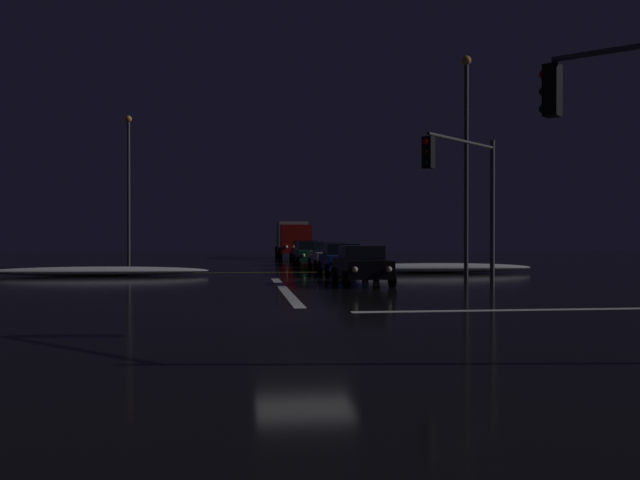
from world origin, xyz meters
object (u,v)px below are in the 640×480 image
sedan_black (362,265)px  sedan_blue (341,259)px  sedan_white (329,256)px  sedan_green (310,253)px  box_truck (293,238)px  streetlamp_left_far (129,180)px  sedan_red (305,251)px  streetlamp_right_near (466,152)px  traffic_signal_ne (466,181)px

sedan_black → sedan_blue: 6.45m
sedan_white → sedan_green: (-0.47, 5.52, 0.00)m
box_truck → streetlamp_left_far: size_ratio=0.84×
sedan_blue → sedan_red: size_ratio=1.00×
streetlamp_right_near → streetlamp_left_far: streetlamp_right_near is taller
sedan_blue → box_truck: 24.80m
sedan_blue → streetlamp_right_near: bearing=-30.5°
sedan_green → traffic_signal_ne: 21.23m
sedan_black → sedan_red: (-0.02, 23.41, 0.00)m
sedan_black → box_truck: (-0.31, 31.22, 0.91)m
sedan_blue → streetlamp_left_far: size_ratio=0.44×
sedan_green → traffic_signal_ne: (3.47, -20.70, 3.17)m
traffic_signal_ne → streetlamp_left_far: 27.46m
sedan_red → streetlamp_right_near: (5.49, -20.10, 5.03)m
sedan_white → box_truck: size_ratio=0.52×
sedan_green → box_truck: box_truck is taller
sedan_red → streetlamp_right_near: bearing=-74.7°
sedan_blue → sedan_white: (0.05, 5.26, 0.00)m
traffic_signal_ne → sedan_blue: bearing=107.1°
streetlamp_right_near → streetlamp_left_far: 23.73m
sedan_white → sedan_blue: bearing=-90.6°
sedan_blue → sedan_white: size_ratio=1.00×
sedan_black → streetlamp_right_near: streetlamp_right_near is taller
sedan_blue → streetlamp_left_far: (-12.19, 12.86, 4.81)m
traffic_signal_ne → streetlamp_right_near: bearing=71.4°
sedan_blue → sedan_red: 16.96m
sedan_green → sedan_red: 6.19m
sedan_black → sedan_white: size_ratio=1.00×
sedan_black → traffic_signal_ne: bearing=-47.5°
sedan_black → box_truck: box_truck is taller
sedan_white → streetlamp_right_near: (5.28, -8.40, 5.03)m
traffic_signal_ne → streetlamp_right_near: 7.39m
traffic_signal_ne → sedan_green: bearing=99.5°
sedan_black → sedan_green: bearing=90.9°
sedan_black → box_truck: 31.24m
sedan_blue → sedan_green: (-0.42, 10.78, 0.00)m
sedan_white → streetlamp_left_far: (-12.25, 7.60, 4.81)m
sedan_blue → streetlamp_left_far: 18.36m
sedan_blue → sedan_green: same height
sedan_white → traffic_signal_ne: traffic_signal_ne is taller
sedan_green → sedan_red: bearing=87.6°
box_truck → streetlamp_left_far: 17.18m
sedan_red → streetlamp_right_near: size_ratio=0.42×
sedan_red → streetlamp_left_far: 13.59m
sedan_white → sedan_red: (-0.21, 11.71, 0.00)m
sedan_blue → streetlamp_right_near: 7.97m
sedan_green → streetlamp_right_near: size_ratio=0.42×
sedan_red → traffic_signal_ne: (3.21, -26.88, 3.17)m
sedan_white → streetlamp_right_near: bearing=-57.8°
box_truck → traffic_signal_ne: size_ratio=1.46×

